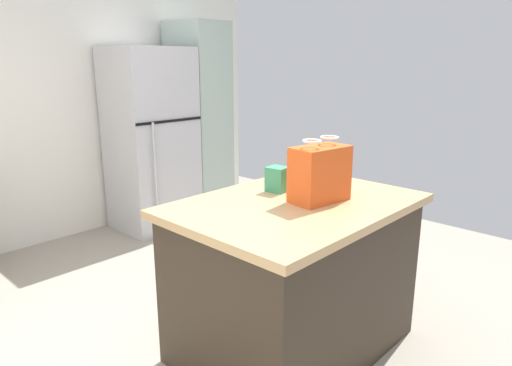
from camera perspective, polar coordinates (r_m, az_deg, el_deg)
name	(u,v)px	position (r m, az deg, el deg)	size (l,w,h in m)	color
ground	(220,341)	(2.96, -4.49, -19.01)	(6.02, 6.02, 0.00)	#9E9384
back_wall	(31,104)	(4.58, -26.14, 8.80)	(5.02, 0.13, 2.56)	silver
kitchen_island	(294,276)	(2.70, 4.73, -11.43)	(1.35, 0.98, 0.90)	#33281E
refrigerator	(151,140)	(4.71, -12.86, 5.27)	(0.75, 0.68, 1.79)	#B7B7BC
tall_cabinet	(199,121)	(5.06, -7.05, 7.68)	(0.46, 0.61, 2.05)	#9EB2A8
shopping_bag	(320,174)	(2.51, 7.92, 1.16)	(0.34, 0.23, 0.35)	#DB511E
small_box	(277,179)	(2.70, 2.68, 0.47)	(0.10, 0.12, 0.15)	#388E66
bottle	(314,170)	(2.83, 7.26, 1.66)	(0.06, 0.06, 0.23)	#4C9956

